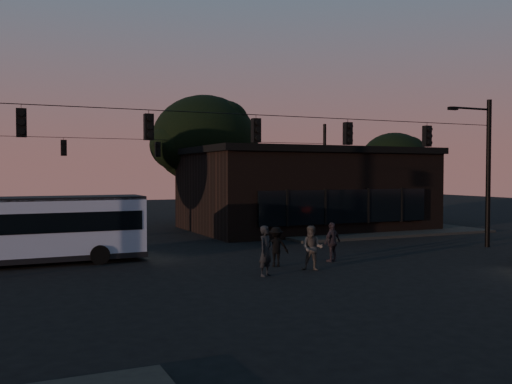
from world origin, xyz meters
name	(u,v)px	position (x,y,z in m)	size (l,w,h in m)	color
ground	(303,280)	(0.00, 0.00, 0.00)	(120.00, 120.00, 0.00)	black
sidewalk_far_right	(358,229)	(12.00, 14.00, 0.07)	(14.00, 10.00, 0.15)	black
building	(304,189)	(9.00, 15.97, 2.71)	(15.40, 10.41, 5.40)	black
tree_behind	(204,140)	(4.00, 22.00, 6.19)	(7.60, 7.60, 9.43)	black
tree_right	(394,162)	(18.00, 18.00, 4.63)	(5.20, 5.20, 6.86)	black
signal_rig_near	(256,157)	(0.00, 4.00, 4.45)	(26.24, 0.30, 7.50)	black
signal_rig_far	(158,166)	(0.00, 20.00, 4.20)	(26.24, 0.30, 7.50)	black
bus	(21,227)	(-8.94, 7.56, 1.57)	(9.97, 2.52, 2.80)	#9EA6C9
pedestrian_a	(266,251)	(-0.84, 1.27, 0.93)	(0.68, 0.45, 1.86)	black
pedestrian_b	(312,248)	(1.33, 1.64, 0.87)	(0.85, 0.66, 1.75)	#3C3937
pedestrian_c	(332,242)	(3.20, 3.16, 0.84)	(0.99, 0.41, 1.68)	#272026
pedestrian_d	(276,247)	(0.47, 3.07, 0.80)	(1.04, 0.60, 1.61)	black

